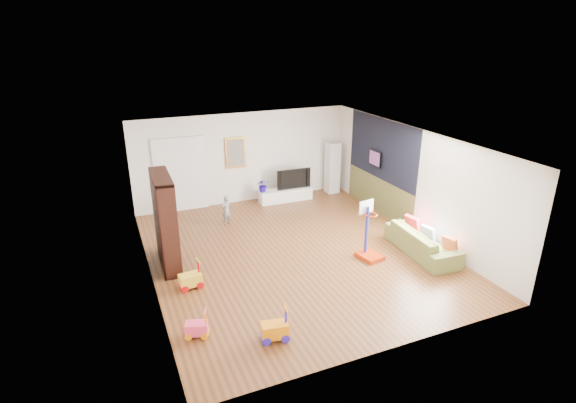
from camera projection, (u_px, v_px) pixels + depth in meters
name	position (u px, v px, depth m)	size (l,w,h in m)	color
floor	(295.00, 252.00, 10.60)	(6.50, 7.50, 0.00)	brown
ceiling	(295.00, 140.00, 9.63)	(6.50, 7.50, 0.00)	white
wall_back	(244.00, 158.00, 13.34)	(6.50, 0.00, 2.70)	silver
wall_front	(394.00, 278.00, 6.90)	(6.50, 0.00, 2.70)	silver
wall_left	(146.00, 222.00, 8.93)	(0.00, 7.50, 2.70)	white
wall_right	(413.00, 181.00, 11.31)	(0.00, 7.50, 2.70)	white
navy_accent	(382.00, 149.00, 12.32)	(0.01, 3.20, 1.70)	black
olive_wainscot	(378.00, 195.00, 12.81)	(0.01, 3.20, 1.00)	brown
doorway	(181.00, 176.00, 12.71)	(1.45, 0.06, 2.10)	white
painting_back	(236.00, 153.00, 13.14)	(0.62, 0.06, 0.92)	gold
artwork_right	(375.00, 158.00, 12.58)	(0.04, 0.56, 0.46)	#7F3F8C
media_console	(286.00, 195.00, 13.74)	(1.64, 0.41, 0.38)	white
tall_cabinet	(332.00, 168.00, 14.26)	(0.38, 0.38, 1.64)	silver
bookshelf	(165.00, 221.00, 9.70)	(0.37, 1.43, 2.09)	black
sofa	(422.00, 242.00, 10.47)	(2.04, 0.80, 0.60)	olive
basketball_hoop	(371.00, 231.00, 10.10)	(0.47, 0.57, 1.37)	#A92D0B
ride_on_yellow	(190.00, 275.00, 9.05)	(0.44, 0.27, 0.59)	gold
ride_on_orange	(275.00, 325.00, 7.52)	(0.45, 0.28, 0.60)	orange
ride_on_pink	(196.00, 324.00, 7.62)	(0.38, 0.24, 0.51)	#FF3E69
child	(226.00, 210.00, 11.98)	(0.30, 0.20, 0.82)	slate
tv	(293.00, 178.00, 13.69)	(1.07, 0.14, 0.61)	black
vase_plant	(263.00, 185.00, 13.36)	(0.38, 0.33, 0.42)	#200B9B
pillow_left	(450.00, 244.00, 9.97)	(0.09, 0.35, 0.35)	#BB4D2A
pillow_center	(428.00, 233.00, 10.49)	(0.09, 0.35, 0.35)	silver
pillow_right	(412.00, 224.00, 11.00)	(0.11, 0.40, 0.40)	red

